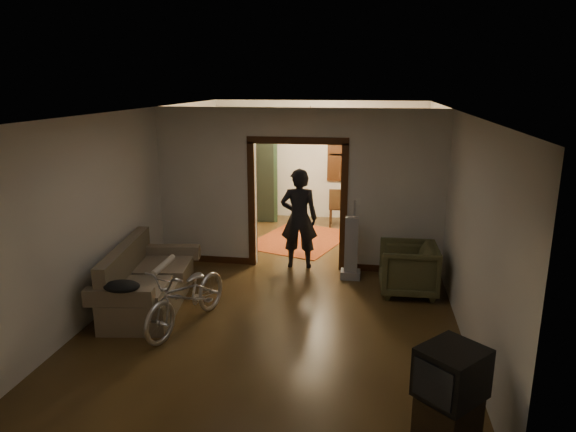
% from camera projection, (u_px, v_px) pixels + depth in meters
% --- Properties ---
extents(floor, '(5.00, 8.50, 0.01)m').
position_uv_depth(floor, '(291.00, 281.00, 8.55)').
color(floor, '#342310').
rests_on(floor, ground).
extents(ceiling, '(5.00, 8.50, 0.01)m').
position_uv_depth(ceiling, '(291.00, 110.00, 7.83)').
color(ceiling, white).
rests_on(ceiling, floor).
extents(wall_back, '(5.00, 0.02, 2.80)m').
position_uv_depth(wall_back, '(319.00, 160.00, 12.25)').
color(wall_back, beige).
rests_on(wall_back, floor).
extents(wall_left, '(0.02, 8.50, 2.80)m').
position_uv_depth(wall_left, '(144.00, 194.00, 8.58)').
color(wall_left, beige).
rests_on(wall_left, floor).
extents(wall_right, '(0.02, 8.50, 2.80)m').
position_uv_depth(wall_right, '(453.00, 205.00, 7.80)').
color(wall_right, beige).
rests_on(wall_right, floor).
extents(partition_wall, '(5.00, 0.14, 2.80)m').
position_uv_depth(partition_wall, '(298.00, 190.00, 8.91)').
color(partition_wall, beige).
rests_on(partition_wall, floor).
extents(door_casing, '(1.74, 0.20, 2.32)m').
position_uv_depth(door_casing, '(298.00, 206.00, 8.98)').
color(door_casing, '#341B0B').
rests_on(door_casing, floor).
extents(far_window, '(0.98, 0.06, 1.28)m').
position_uv_depth(far_window, '(348.00, 155.00, 12.06)').
color(far_window, black).
rests_on(far_window, wall_back).
extents(chandelier, '(0.24, 0.24, 0.24)m').
position_uv_depth(chandelier, '(310.00, 126.00, 10.33)').
color(chandelier, '#FFE0A5').
rests_on(chandelier, ceiling).
extents(light_switch, '(0.08, 0.01, 0.12)m').
position_uv_depth(light_switch, '(358.00, 201.00, 8.71)').
color(light_switch, silver).
rests_on(light_switch, partition_wall).
extents(sofa, '(1.17, 2.10, 0.92)m').
position_uv_depth(sofa, '(149.00, 276.00, 7.50)').
color(sofa, brown).
rests_on(sofa, floor).
extents(rolled_paper, '(0.09, 0.75, 0.09)m').
position_uv_depth(rolled_paper, '(163.00, 265.00, 7.75)').
color(rolled_paper, beige).
rests_on(rolled_paper, sofa).
extents(jacket, '(0.48, 0.36, 0.14)m').
position_uv_depth(jacket, '(122.00, 286.00, 6.57)').
color(jacket, black).
rests_on(jacket, sofa).
extents(bicycle, '(1.04, 1.78, 0.89)m').
position_uv_depth(bicycle, '(187.00, 296.00, 6.87)').
color(bicycle, silver).
rests_on(bicycle, floor).
extents(armchair, '(0.90, 0.88, 0.80)m').
position_uv_depth(armchair, '(408.00, 269.00, 7.98)').
color(armchair, '#464527').
rests_on(armchair, floor).
extents(tv_stand, '(0.65, 0.66, 0.44)m').
position_uv_depth(tv_stand, '(448.00, 420.00, 4.70)').
color(tv_stand, black).
rests_on(tv_stand, floor).
extents(crt_tv, '(0.73, 0.73, 0.47)m').
position_uv_depth(crt_tv, '(452.00, 373.00, 4.57)').
color(crt_tv, black).
rests_on(crt_tv, tv_stand).
extents(vacuum, '(0.38, 0.33, 1.07)m').
position_uv_depth(vacuum, '(351.00, 248.00, 8.54)').
color(vacuum, gray).
rests_on(vacuum, floor).
extents(person, '(0.68, 0.48, 1.78)m').
position_uv_depth(person, '(299.00, 218.00, 9.01)').
color(person, black).
rests_on(person, floor).
extents(oriental_rug, '(2.26, 2.58, 0.02)m').
position_uv_depth(oriental_rug, '(301.00, 239.00, 10.78)').
color(oriental_rug, maroon).
rests_on(oriental_rug, floor).
extents(locker, '(1.08, 0.72, 2.01)m').
position_uv_depth(locker, '(256.00, 178.00, 12.14)').
color(locker, '#1F3421').
rests_on(locker, floor).
extents(globe, '(0.27, 0.27, 0.27)m').
position_uv_depth(globe, '(255.00, 138.00, 11.91)').
color(globe, '#1E5972').
rests_on(globe, locker).
extents(desk, '(0.95, 0.55, 0.70)m').
position_uv_depth(desk, '(370.00, 210.00, 11.82)').
color(desk, black).
rests_on(desk, floor).
extents(desk_chair, '(0.48, 0.48, 0.90)m').
position_uv_depth(desk_chair, '(338.00, 207.00, 11.67)').
color(desk_chair, black).
rests_on(desk_chair, floor).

